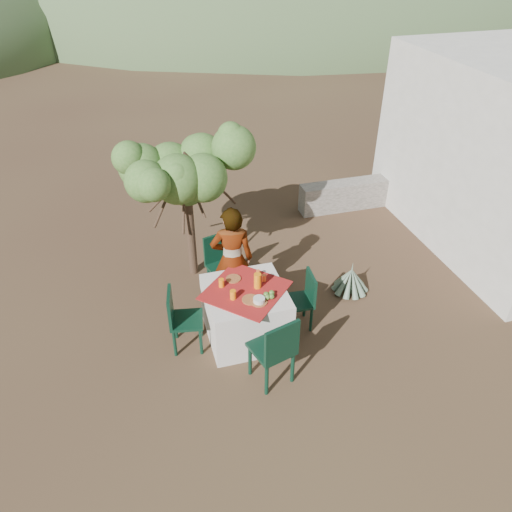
% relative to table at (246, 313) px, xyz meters
% --- Properties ---
extents(ground, '(160.00, 160.00, 0.00)m').
position_rel_table_xyz_m(ground, '(-0.43, -0.47, -0.38)').
color(ground, '#3D251B').
rests_on(ground, ground).
extents(table, '(1.30, 1.30, 0.76)m').
position_rel_table_xyz_m(table, '(0.00, 0.00, 0.00)').
color(table, silver).
rests_on(table, ground).
extents(chair_far, '(0.53, 0.53, 0.93)m').
position_rel_table_xyz_m(chair_far, '(-0.10, 1.04, 0.14)').
color(chair_far, black).
rests_on(chair_far, ground).
extents(chair_near, '(0.57, 0.57, 1.00)m').
position_rel_table_xyz_m(chair_near, '(0.12, -0.92, 0.17)').
color(chair_near, black).
rests_on(chair_near, ground).
extents(chair_left, '(0.48, 0.48, 0.89)m').
position_rel_table_xyz_m(chair_left, '(-0.86, 0.01, 0.12)').
color(chair_left, black).
rests_on(chair_left, ground).
extents(chair_right, '(0.41, 0.41, 0.84)m').
position_rel_table_xyz_m(chair_right, '(0.79, -0.02, 0.09)').
color(chair_right, black).
rests_on(chair_right, ground).
extents(person, '(0.65, 0.49, 1.62)m').
position_rel_table_xyz_m(person, '(-0.02, 0.65, 0.43)').
color(person, '#8C6651').
rests_on(person, ground).
extents(shrub_tree, '(1.77, 1.73, 2.08)m').
position_rel_table_xyz_m(shrub_tree, '(-0.37, 1.68, 1.26)').
color(shrub_tree, '#4D3726').
rests_on(shrub_tree, ground).
extents(agave, '(0.55, 0.56, 0.59)m').
position_rel_table_xyz_m(agave, '(1.76, 0.48, -0.18)').
color(agave, slate).
rests_on(agave, ground).
extents(stone_wall, '(2.60, 0.35, 0.55)m').
position_rel_table_xyz_m(stone_wall, '(3.17, 2.93, -0.10)').
color(stone_wall, gray).
rests_on(stone_wall, ground).
extents(plate_far, '(0.20, 0.20, 0.01)m').
position_rel_table_xyz_m(plate_far, '(-0.10, 0.27, 0.39)').
color(plate_far, brown).
rests_on(plate_far, table).
extents(plate_near, '(0.22, 0.22, 0.01)m').
position_rel_table_xyz_m(plate_near, '(0.01, -0.22, 0.39)').
color(plate_near, brown).
rests_on(plate_near, table).
extents(glass_far, '(0.07, 0.07, 0.12)m').
position_rel_table_xyz_m(glass_far, '(-0.28, 0.15, 0.44)').
color(glass_far, orange).
rests_on(glass_far, table).
extents(glass_near, '(0.08, 0.08, 0.12)m').
position_rel_table_xyz_m(glass_near, '(-0.19, -0.13, 0.44)').
color(glass_near, orange).
rests_on(glass_near, table).
extents(juice_pitcher, '(0.10, 0.10, 0.21)m').
position_rel_table_xyz_m(juice_pitcher, '(0.16, 0.01, 0.49)').
color(juice_pitcher, orange).
rests_on(juice_pitcher, table).
extents(bowl_plate, '(0.21, 0.21, 0.01)m').
position_rel_table_xyz_m(bowl_plate, '(0.10, -0.29, 0.39)').
color(bowl_plate, brown).
rests_on(bowl_plate, table).
extents(white_bowl, '(0.15, 0.15, 0.06)m').
position_rel_table_xyz_m(white_bowl, '(0.10, -0.29, 0.42)').
color(white_bowl, silver).
rests_on(white_bowl, bowl_plate).
extents(jar_left, '(0.06, 0.06, 0.09)m').
position_rel_table_xyz_m(jar_left, '(0.28, 0.12, 0.43)').
color(jar_left, orange).
rests_on(jar_left, table).
extents(jar_right, '(0.05, 0.05, 0.08)m').
position_rel_table_xyz_m(jar_right, '(0.24, 0.25, 0.42)').
color(jar_right, orange).
rests_on(jar_right, table).
extents(napkin_holder, '(0.07, 0.05, 0.08)m').
position_rel_table_xyz_m(napkin_holder, '(0.22, 0.15, 0.42)').
color(napkin_holder, silver).
rests_on(napkin_holder, table).
extents(fruit_cluster, '(0.15, 0.14, 0.07)m').
position_rel_table_xyz_m(fruit_cluster, '(0.25, -0.23, 0.42)').
color(fruit_cluster, '#4F7A2C').
rests_on(fruit_cluster, table).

